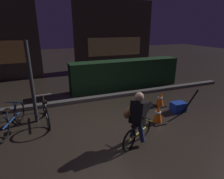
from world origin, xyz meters
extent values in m
plane|color=#2D261E|center=(0.00, 0.00, 0.00)|extent=(40.00, 40.00, 0.00)
cube|color=#56544F|center=(0.00, 2.20, 0.06)|extent=(12.00, 0.24, 0.12)
cube|color=#19381C|center=(1.80, 3.10, 0.61)|extent=(4.80, 0.70, 1.23)
cube|color=#42382D|center=(2.87, 7.20, 2.06)|extent=(4.97, 0.50, 4.11)
cube|color=#F2D172|center=(2.87, 6.93, 1.40)|extent=(3.48, 0.04, 1.10)
cylinder|color=#2D2D33|center=(-1.86, 1.20, 1.12)|extent=(0.10, 0.10, 2.25)
torus|color=black|center=(-2.29, 1.33, 0.31)|extent=(0.23, 0.59, 0.61)
torus|color=black|center=(-2.57, 0.46, 0.31)|extent=(0.23, 0.59, 0.61)
cylinder|color=#19479E|center=(-2.43, 0.90, 0.31)|extent=(0.32, 0.87, 0.04)
cylinder|color=#19479E|center=(-2.48, 0.74, 0.48)|extent=(0.03, 0.03, 0.34)
cube|color=black|center=(-2.48, 0.74, 0.65)|extent=(0.16, 0.22, 0.05)
cylinder|color=#19479E|center=(-2.35, 1.13, 0.50)|extent=(0.03, 0.03, 0.38)
cylinder|color=#19479E|center=(-2.35, 1.13, 0.69)|extent=(0.44, 0.17, 0.02)
torus|color=black|center=(-1.64, 1.56, 0.32)|extent=(0.09, 0.64, 0.64)
torus|color=black|center=(-1.56, 0.61, 0.32)|extent=(0.09, 0.64, 0.64)
cylinder|color=silver|center=(-1.60, 1.09, 0.32)|extent=(0.11, 0.95, 0.04)
cylinder|color=silver|center=(-1.59, 0.92, 0.50)|extent=(0.03, 0.03, 0.36)
cube|color=black|center=(-1.59, 0.92, 0.68)|extent=(0.11, 0.21, 0.05)
cylinder|color=silver|center=(-1.62, 1.35, 0.52)|extent=(0.03, 0.03, 0.40)
cylinder|color=silver|center=(-1.62, 1.35, 0.72)|extent=(0.46, 0.06, 0.02)
cube|color=black|center=(1.30, -0.10, 0.01)|extent=(0.36, 0.36, 0.03)
cone|color=#EA560F|center=(1.30, -0.10, 0.29)|extent=(0.26, 0.26, 0.52)
cylinder|color=white|center=(1.30, -0.10, 0.32)|extent=(0.16, 0.16, 0.05)
cube|color=black|center=(2.05, 0.87, 0.01)|extent=(0.36, 0.36, 0.03)
cone|color=#EA560F|center=(2.05, 0.87, 0.26)|extent=(0.26, 0.26, 0.47)
cylinder|color=white|center=(2.05, 0.87, 0.29)|extent=(0.16, 0.16, 0.05)
cube|color=#193DB7|center=(2.34, 0.30, 0.15)|extent=(0.44, 0.32, 0.30)
torus|color=black|center=(0.63, -0.55, 0.24)|extent=(0.44, 0.28, 0.48)
torus|color=black|center=(0.02, -0.90, 0.24)|extent=(0.44, 0.28, 0.48)
cylinder|color=gold|center=(0.32, -0.72, 0.24)|extent=(0.63, 0.38, 0.04)
cylinder|color=gold|center=(0.22, -0.78, 0.37)|extent=(0.03, 0.03, 0.26)
cube|color=black|center=(0.22, -0.78, 0.51)|extent=(0.22, 0.19, 0.05)
cylinder|color=gold|center=(0.49, -0.63, 0.39)|extent=(0.03, 0.03, 0.30)
cylinder|color=gold|center=(0.49, -0.63, 0.54)|extent=(0.25, 0.41, 0.02)
cylinder|color=navy|center=(0.26, -0.65, 0.30)|extent=(0.20, 0.24, 0.42)
cylinder|color=navy|center=(0.36, -0.82, 0.30)|extent=(0.20, 0.24, 0.42)
cube|color=black|center=(0.29, -0.74, 0.79)|extent=(0.39, 0.41, 0.54)
sphere|color=tan|center=(0.31, -0.73, 1.15)|extent=(0.20, 0.20, 0.20)
cylinder|color=black|center=(0.34, -0.55, 0.84)|extent=(0.38, 0.27, 0.29)
cylinder|color=black|center=(0.48, -0.80, 0.84)|extent=(0.38, 0.27, 0.29)
ellipsoid|color=brown|center=(0.14, -0.60, 0.74)|extent=(0.36, 0.30, 0.24)
cylinder|color=black|center=(2.55, 0.05, 0.39)|extent=(0.42, 0.19, 0.78)
camera|label=1|loc=(-1.55, -3.91, 2.55)|focal=29.41mm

